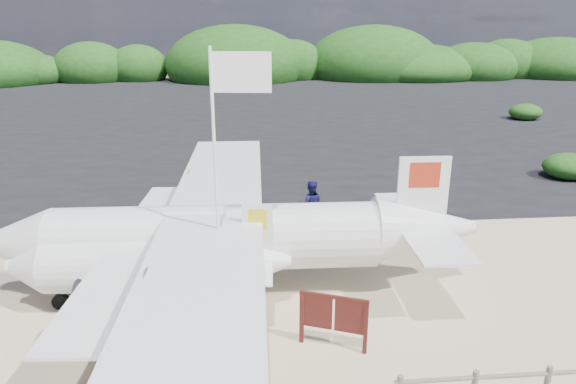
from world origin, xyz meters
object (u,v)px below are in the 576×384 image
crew_b (311,205)px  crew_a (233,236)px  baggage_cart (196,267)px  crew_c (212,213)px  flagpole (222,315)px  aircraft_large (413,114)px  signboard (332,347)px  aircraft_small (167,101)px

crew_b → crew_a: bearing=48.0°
baggage_cart → crew_c: 2.37m
crew_c → flagpole: bearing=89.1°
flagpole → aircraft_large: flagpole is taller
crew_c → aircraft_large: size_ratio=0.12×
baggage_cart → crew_b: (4.04, 2.79, 0.93)m
crew_b → crew_c: crew_c is taller
signboard → flagpole: bearing=170.2°
crew_b → aircraft_small: 33.75m
crew_b → aircraft_small: size_ratio=0.24×
baggage_cart → crew_b: bearing=36.8°
flagpole → aircraft_small: flagpole is taller
signboard → aircraft_large: aircraft_large is taller
crew_b → baggage_cart: bearing=42.5°
crew_c → aircraft_large: bearing=-129.0°
flagpole → crew_a: (0.28, 3.32, 0.81)m
signboard → crew_a: 5.58m
aircraft_small → flagpole: bearing=104.0°
crew_c → aircraft_small: (-6.06, 33.00, -0.98)m
crew_c → aircraft_small: bearing=-86.3°
flagpole → aircraft_small: bearing=99.8°
crew_a → crew_c: size_ratio=0.83×
flagpole → crew_b: (3.10, 5.70, 0.93)m
signboard → crew_c: (-3.18, 6.66, 0.98)m
baggage_cart → crew_a: crew_a is taller
crew_a → aircraft_small: (-6.84, 34.70, -0.81)m
crew_a → aircraft_large: size_ratio=0.10×
baggage_cart → aircraft_large: bearing=61.3°
flagpole → crew_c: size_ratio=3.50×
baggage_cart → aircraft_small: 35.57m
crew_c → baggage_cart: bearing=71.6°
flagpole → signboard: size_ratio=3.95×
aircraft_small → crew_b: bearing=110.8°
signboard → crew_b: bearing=108.5°
baggage_cart → signboard: baggage_cart is taller
crew_b → aircraft_small: bearing=-65.5°
baggage_cart → signboard: (3.62, -4.55, 0.00)m
flagpole → crew_c: flagpole is taller
baggage_cart → crew_a: (1.22, 0.42, 0.81)m
signboard → aircraft_small: aircraft_small is taller
crew_a → baggage_cart: bearing=41.5°
crew_a → aircraft_large: 29.32m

